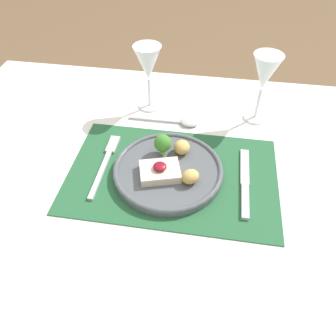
{
  "coord_description": "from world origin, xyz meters",
  "views": [
    {
      "loc": [
        0.07,
        -0.51,
        1.32
      ],
      "look_at": [
        -0.01,
        -0.0,
        0.79
      ],
      "focal_mm": 35.0,
      "sensor_mm": 36.0,
      "label": 1
    }
  ],
  "objects_px": {
    "knife": "(245,186)",
    "wine_glass_near": "(265,75)",
    "fork": "(106,160)",
    "spoon": "(181,121)",
    "wine_glass_far": "(148,66)",
    "dinner_plate": "(168,169)"
  },
  "relations": [
    {
      "from": "knife",
      "to": "wine_glass_near",
      "type": "bearing_deg",
      "value": 82.8
    },
    {
      "from": "dinner_plate",
      "to": "fork",
      "type": "height_order",
      "value": "dinner_plate"
    },
    {
      "from": "wine_glass_near",
      "to": "knife",
      "type": "bearing_deg",
      "value": -96.34
    },
    {
      "from": "dinner_plate",
      "to": "spoon",
      "type": "bearing_deg",
      "value": 88.67
    },
    {
      "from": "spoon",
      "to": "knife",
      "type": "bearing_deg",
      "value": -48.01
    },
    {
      "from": "wine_glass_far",
      "to": "wine_glass_near",
      "type": "bearing_deg",
      "value": -1.87
    },
    {
      "from": "fork",
      "to": "wine_glass_near",
      "type": "xyz_separation_m",
      "value": [
        0.36,
        0.23,
        0.13
      ]
    },
    {
      "from": "spoon",
      "to": "wine_glass_far",
      "type": "height_order",
      "value": "wine_glass_far"
    },
    {
      "from": "fork",
      "to": "wine_glass_near",
      "type": "relative_size",
      "value": 1.12
    },
    {
      "from": "wine_glass_near",
      "to": "wine_glass_far",
      "type": "xyz_separation_m",
      "value": [
        -0.3,
        0.01,
        -0.0
      ]
    },
    {
      "from": "wine_glass_near",
      "to": "wine_glass_far",
      "type": "relative_size",
      "value": 1.03
    },
    {
      "from": "fork",
      "to": "wine_glass_far",
      "type": "bearing_deg",
      "value": 76.33
    },
    {
      "from": "wine_glass_near",
      "to": "wine_glass_far",
      "type": "distance_m",
      "value": 0.3
    },
    {
      "from": "knife",
      "to": "fork",
      "type": "bearing_deg",
      "value": 173.76
    },
    {
      "from": "knife",
      "to": "wine_glass_far",
      "type": "xyz_separation_m",
      "value": [
        -0.27,
        0.27,
        0.12
      ]
    },
    {
      "from": "fork",
      "to": "wine_glass_near",
      "type": "bearing_deg",
      "value": 33.05
    },
    {
      "from": "knife",
      "to": "spoon",
      "type": "distance_m",
      "value": 0.27
    },
    {
      "from": "dinner_plate",
      "to": "spoon",
      "type": "distance_m",
      "value": 0.2
    },
    {
      "from": "wine_glass_far",
      "to": "fork",
      "type": "bearing_deg",
      "value": -103.55
    },
    {
      "from": "spoon",
      "to": "dinner_plate",
      "type": "bearing_deg",
      "value": -88.4
    },
    {
      "from": "fork",
      "to": "knife",
      "type": "xyz_separation_m",
      "value": [
        0.33,
        -0.03,
        -0.0
      ]
    },
    {
      "from": "spoon",
      "to": "wine_glass_far",
      "type": "xyz_separation_m",
      "value": [
        -0.1,
        0.06,
        0.12
      ]
    }
  ]
}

